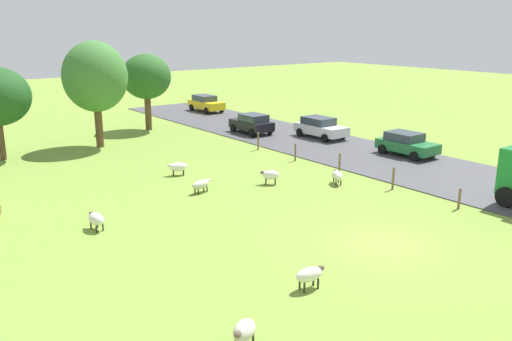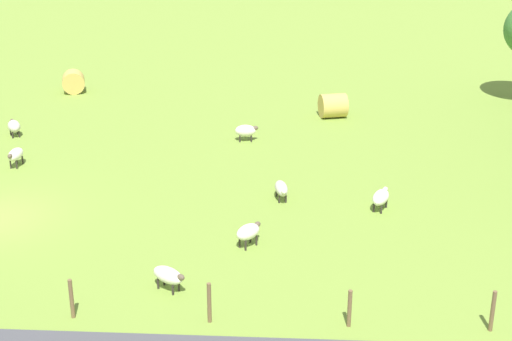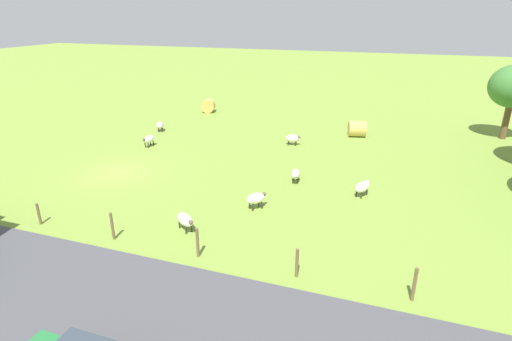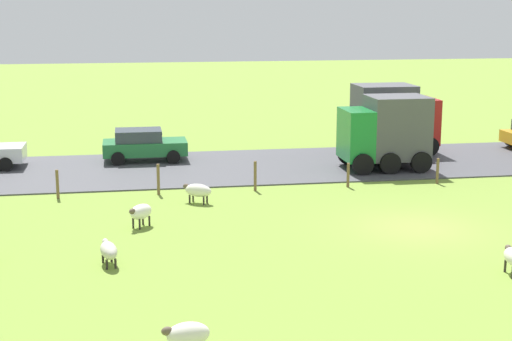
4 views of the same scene
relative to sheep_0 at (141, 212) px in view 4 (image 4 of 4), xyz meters
The scene contains 14 objects.
ground_plane 9.49m from the sheep_0, 99.83° to the right, with size 160.00×160.00×0.00m, color olive.
road_strip 13.25m from the sheep_0, 44.83° to the right, with size 8.00×80.00×0.06m, color #47474C.
sheep_0 is the anchor object (origin of this frame).
sheep_1 10.27m from the sheep_0, behind, with size 0.61×1.08×0.77m.
sheep_2 3.71m from the sheep_0, 37.04° to the right, with size 1.03×1.20×0.76m.
sheep_5 3.99m from the sheep_0, 165.24° to the left, with size 1.28×0.67×0.69m.
fence_post_0 13.45m from the sheep_0, 69.94° to the right, with size 0.12×0.12×1.10m, color brown.
fence_post_1 9.84m from the sheep_0, 62.04° to the right, with size 0.12×0.12×1.03m, color brown.
fence_post_2 6.62m from the sheep_0, 45.82° to the right, with size 0.12×0.12×1.24m, color brown.
fence_post_3 4.68m from the sheep_0, ahead, with size 0.12×0.12×1.25m, color brown.
fence_post_4 5.58m from the sheep_0, 34.23° to the left, with size 0.12×0.12×1.16m, color brown.
truck_0 13.79m from the sheep_0, 55.74° to the right, with size 2.62×3.86×3.35m.
truck_1 17.34m from the sheep_0, 48.69° to the right, with size 2.61×4.10×3.49m.
car_2 11.46m from the sheep_0, ahead, with size 2.14×4.01×1.53m.
Camera 4 is at (-24.25, 9.69, 7.47)m, focal length 54.30 mm.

